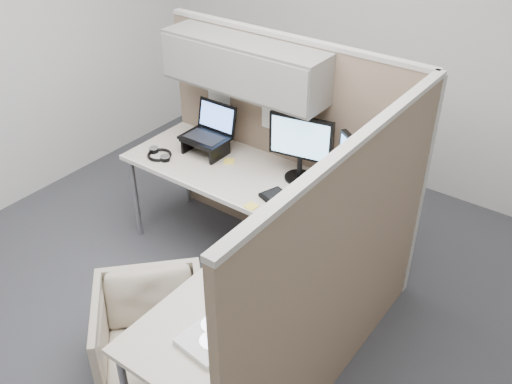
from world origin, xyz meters
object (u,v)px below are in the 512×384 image
Objects in this scene: office_chair at (152,330)px; monitor_left at (301,143)px; keyboard at (290,208)px; desk at (247,224)px.

office_chair is 1.37× the size of monitor_left.
office_chair is at bearing -86.32° from keyboard.
desk reaches higher than office_chair.
monitor_left is at bearing 38.20° from office_chair.
keyboard is at bearing 27.65° from office_chair.
office_chair is 1.11m from keyboard.
office_chair is at bearing -99.59° from desk.
desk is 4.22× the size of keyboard.
desk is at bearing -104.74° from keyboard.
desk is 0.66m from monitor_left.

